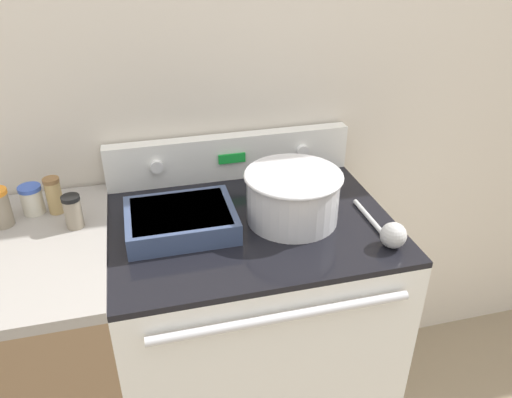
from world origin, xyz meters
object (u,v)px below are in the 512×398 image
(mixing_bowl, at_px, (293,194))
(spice_jar_blue_cap, at_px, (32,199))
(casserole_dish, at_px, (181,219))
(ladle, at_px, (391,234))
(spice_jar_black_cap, at_px, (73,212))
(spice_jar_brown_cap, at_px, (54,195))

(mixing_bowl, height_order, spice_jar_blue_cap, mixing_bowl)
(mixing_bowl, xyz_separation_m, casserole_dish, (-0.32, 0.02, -0.05))
(ladle, distance_m, spice_jar_black_cap, 0.87)
(spice_jar_black_cap, xyz_separation_m, spice_jar_blue_cap, (-0.12, 0.11, -0.01))
(casserole_dish, bearing_deg, spice_jar_blue_cap, 156.09)
(ladle, xyz_separation_m, spice_jar_brown_cap, (-0.88, 0.38, 0.04))
(mixing_bowl, distance_m, spice_jar_brown_cap, 0.69)
(casserole_dish, height_order, ladle, ladle)
(spice_jar_blue_cap, bearing_deg, mixing_bowl, -15.57)
(casserole_dish, xyz_separation_m, spice_jar_brown_cap, (-0.35, 0.17, 0.03))
(mixing_bowl, bearing_deg, spice_jar_brown_cap, 163.97)
(spice_jar_brown_cap, bearing_deg, spice_jar_black_cap, -59.74)
(casserole_dish, bearing_deg, spice_jar_brown_cap, 153.87)
(spice_jar_black_cap, bearing_deg, ladle, -18.68)
(ladle, distance_m, spice_jar_blue_cap, 1.03)
(spice_jar_black_cap, height_order, spice_jar_brown_cap, spice_jar_brown_cap)
(mixing_bowl, distance_m, casserole_dish, 0.33)
(casserole_dish, xyz_separation_m, spice_jar_black_cap, (-0.29, 0.07, 0.03))
(spice_jar_brown_cap, bearing_deg, spice_jar_blue_cap, 169.23)
(ladle, bearing_deg, mixing_bowl, 139.49)
(spice_jar_brown_cap, xyz_separation_m, spice_jar_blue_cap, (-0.06, 0.01, -0.01))
(ladle, xyz_separation_m, spice_jar_blue_cap, (-0.95, 0.39, 0.02))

